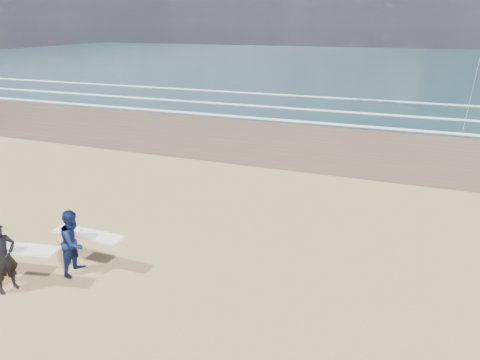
% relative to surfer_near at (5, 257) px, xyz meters
% --- Properties ---
extents(ocean, '(220.00, 100.00, 0.02)m').
position_rel_surfer_near_xyz_m(ocean, '(20.32, 72.28, -1.00)').
color(ocean, '#1A383A').
rests_on(ocean, ground).
extents(surfer_near, '(2.26, 1.23, 1.99)m').
position_rel_surfer_near_xyz_m(surfer_near, '(0.00, 0.00, 0.00)').
color(surfer_near, black).
rests_on(surfer_near, ground).
extents(surfer_far, '(2.21, 1.11, 1.94)m').
position_rel_surfer_near_xyz_m(surfer_far, '(1.12, 1.40, -0.04)').
color(surfer_far, '#0B163F').
rests_on(surfer_far, ground).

